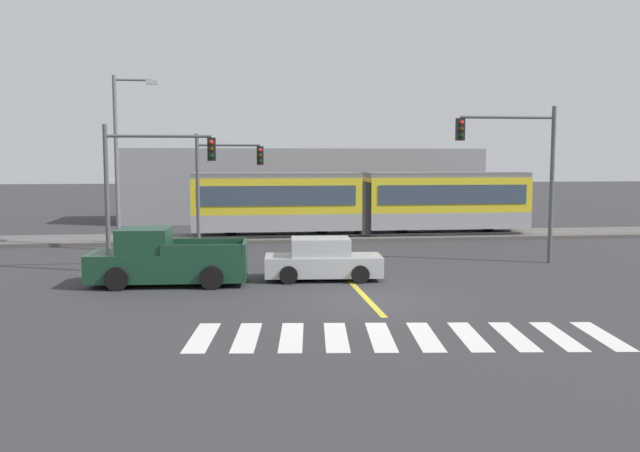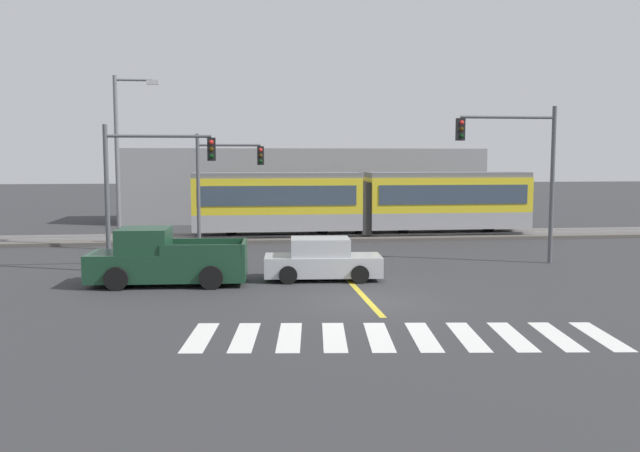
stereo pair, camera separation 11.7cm
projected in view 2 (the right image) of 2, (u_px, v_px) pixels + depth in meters
name	position (u px, v px, depth m)	size (l,w,h in m)	color
ground_plane	(368.00, 301.00, 20.81)	(200.00, 200.00, 0.00)	#333335
track_bed	(310.00, 237.00, 37.08)	(120.00, 4.00, 0.18)	#56514C
rail_near	(311.00, 236.00, 36.35)	(120.00, 0.08, 0.10)	#939399
rail_far	(308.00, 233.00, 37.77)	(120.00, 0.08, 0.10)	#939399
light_rail_tram	(363.00, 201.00, 37.24)	(18.50, 2.64, 3.43)	#9E9EA3
crosswalk_stripe_0	(200.00, 337.00, 16.65)	(0.56, 2.80, 0.01)	silver
crosswalk_stripe_1	(245.00, 337.00, 16.66)	(0.56, 2.80, 0.01)	silver
crosswalk_stripe_2	(290.00, 337.00, 16.67)	(0.56, 2.80, 0.01)	silver
crosswalk_stripe_3	(334.00, 337.00, 16.68)	(0.56, 2.80, 0.01)	silver
crosswalk_stripe_4	(379.00, 337.00, 16.69)	(0.56, 2.80, 0.01)	silver
crosswalk_stripe_5	(423.00, 336.00, 16.70)	(0.56, 2.80, 0.01)	silver
crosswalk_stripe_6	(468.00, 336.00, 16.71)	(0.56, 2.80, 0.01)	silver
crosswalk_stripe_7	(512.00, 336.00, 16.72)	(0.56, 2.80, 0.01)	silver
crosswalk_stripe_8	(556.00, 336.00, 16.73)	(0.56, 2.80, 0.01)	silver
crosswalk_stripe_9	(600.00, 336.00, 16.74)	(0.56, 2.80, 0.01)	silver
lane_centre_line	(338.00, 269.00, 26.89)	(0.20, 16.66, 0.01)	gold
sedan_crossing	(322.00, 260.00, 24.52)	(4.32, 2.16, 1.52)	#B7BABF
pickup_truck	(165.00, 261.00, 23.51)	(5.51, 2.47, 1.98)	#193D28
traffic_light_mid_left	(146.00, 174.00, 26.07)	(4.25, 0.38, 5.67)	#515459
traffic_light_far_left	(222.00, 174.00, 32.56)	(3.25, 0.38, 5.55)	#515459
traffic_light_mid_right	(521.00, 160.00, 27.84)	(4.25, 0.38, 6.52)	#515459
street_lamp_west	(121.00, 152.00, 32.08)	(2.12, 0.28, 8.26)	slate
building_backdrop_far	(303.00, 185.00, 48.08)	(24.81, 6.00, 5.03)	gray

